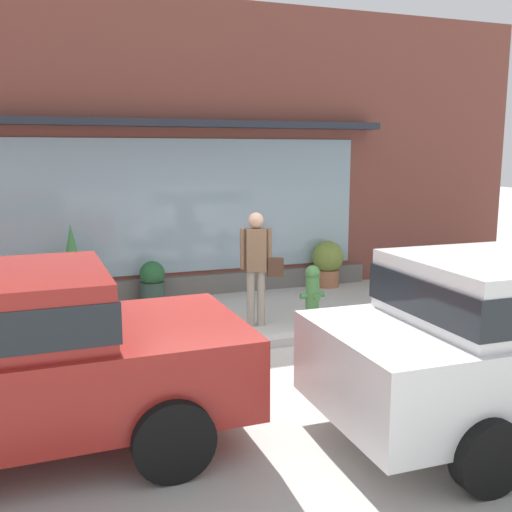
% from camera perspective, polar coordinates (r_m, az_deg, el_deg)
% --- Properties ---
extents(ground_plane, '(60.00, 60.00, 0.00)m').
position_cam_1_polar(ground_plane, '(8.14, -1.28, -8.48)').
color(ground_plane, '#B2AFA8').
extents(curb_strip, '(14.00, 0.24, 0.12)m').
position_cam_1_polar(curb_strip, '(7.95, -0.81, -8.50)').
color(curb_strip, '#B2B2AD').
rests_on(curb_strip, ground_plane).
extents(storefront, '(14.00, 0.81, 5.20)m').
position_cam_1_polar(storefront, '(10.79, -6.93, 9.77)').
color(storefront, brown).
rests_on(storefront, ground_plane).
extents(fire_hydrant, '(0.39, 0.35, 0.88)m').
position_cam_1_polar(fire_hydrant, '(9.11, 5.47, -3.66)').
color(fire_hydrant, '#4C8C47').
rests_on(fire_hydrant, ground_plane).
extents(pedestrian_with_handbag, '(0.63, 0.30, 1.71)m').
position_cam_1_polar(pedestrian_with_handbag, '(8.73, 0.13, -0.45)').
color(pedestrian_with_handbag, '#9E9384').
rests_on(pedestrian_with_handbag, ground_plane).
extents(potted_plant_low_front, '(0.43, 0.43, 0.74)m').
position_cam_1_polar(potted_plant_low_front, '(10.31, -9.96, -2.48)').
color(potted_plant_low_front, '#33473D').
rests_on(potted_plant_low_front, ground_plane).
extents(potted_plant_corner_tall, '(0.61, 0.61, 0.89)m').
position_cam_1_polar(potted_plant_corner_tall, '(11.51, 6.93, -0.53)').
color(potted_plant_corner_tall, '#9E6042').
rests_on(potted_plant_corner_tall, ground_plane).
extents(potted_plant_window_right, '(0.49, 0.49, 1.44)m').
position_cam_1_polar(potted_plant_window_right, '(10.08, -17.28, -1.25)').
color(potted_plant_window_right, '#B7B2A3').
rests_on(potted_plant_window_right, ground_plane).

